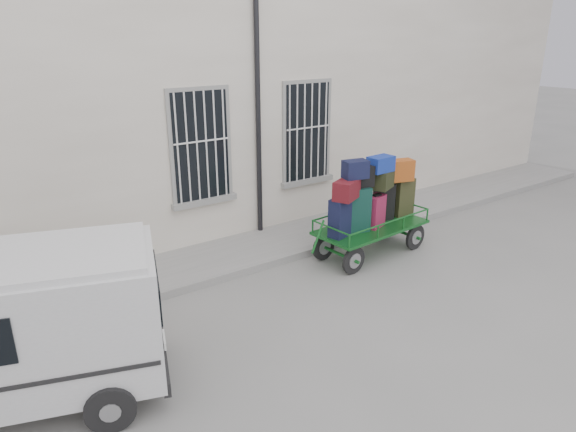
% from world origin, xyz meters
% --- Properties ---
extents(ground, '(80.00, 80.00, 0.00)m').
position_xyz_m(ground, '(0.00, 0.00, 0.00)').
color(ground, slate).
rests_on(ground, ground).
extents(building, '(24.00, 5.15, 6.00)m').
position_xyz_m(building, '(0.00, 5.50, 3.00)').
color(building, beige).
rests_on(building, ground).
extents(sidewalk, '(24.00, 1.70, 0.15)m').
position_xyz_m(sidewalk, '(0.00, 2.20, 0.07)').
color(sidewalk, gray).
rests_on(sidewalk, ground).
extents(luggage_cart, '(2.92, 1.28, 2.12)m').
position_xyz_m(luggage_cart, '(2.24, 0.71, 1.12)').
color(luggage_cart, black).
rests_on(luggage_cart, ground).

